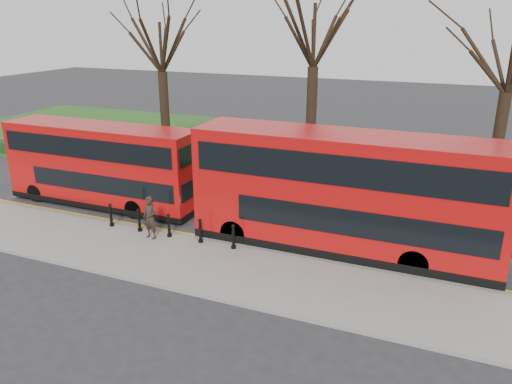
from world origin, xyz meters
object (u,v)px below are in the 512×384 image
at_px(bollard_row, 169,226).
at_px(bus_lead, 102,166).
at_px(bus_rear, 344,194).
at_px(pedestrian, 150,218).

bearing_deg(bollard_row, bus_lead, 155.09).
bearing_deg(bollard_row, bus_rear, 14.78).
relative_size(bollard_row, bus_lead, 0.61).
distance_m(bus_rear, pedestrian, 8.06).
bearing_deg(pedestrian, bus_lead, 155.60).
relative_size(bus_rear, pedestrian, 6.51).
bearing_deg(bollard_row, pedestrian, -146.79).
relative_size(bollard_row, bus_rear, 0.51).
distance_m(bollard_row, bus_rear, 7.44).
distance_m(bollard_row, pedestrian, 0.87).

